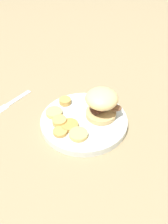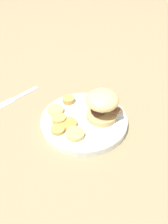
% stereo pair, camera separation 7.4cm
% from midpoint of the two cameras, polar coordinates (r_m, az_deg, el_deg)
% --- Properties ---
extents(ground_plane, '(4.00, 4.00, 0.00)m').
position_cam_midpoint_polar(ground_plane, '(0.77, -2.75, -2.75)').
color(ground_plane, '#937F5B').
extents(dinner_plate, '(0.25, 0.25, 0.02)m').
position_cam_midpoint_polar(dinner_plate, '(0.76, -2.77, -2.09)').
color(dinner_plate, silver).
rests_on(dinner_plate, ground_plane).
extents(sandwich, '(0.10, 0.09, 0.09)m').
position_cam_midpoint_polar(sandwich, '(0.73, 0.99, 1.95)').
color(sandwich, tan).
rests_on(sandwich, dinner_plate).
extents(potato_round_0, '(0.05, 0.05, 0.01)m').
position_cam_midpoint_polar(potato_round_0, '(0.73, -6.09, -2.99)').
color(potato_round_0, '#BC8942').
rests_on(potato_round_0, dinner_plate).
extents(potato_round_1, '(0.04, 0.04, 0.01)m').
position_cam_midpoint_polar(potato_round_1, '(0.81, -6.74, 2.29)').
color(potato_round_1, tan).
rests_on(potato_round_1, dinner_plate).
extents(potato_round_2, '(0.04, 0.04, 0.01)m').
position_cam_midpoint_polar(potato_round_2, '(0.72, -8.18, -4.41)').
color(potato_round_2, tan).
rests_on(potato_round_2, dinner_plate).
extents(potato_round_3, '(0.04, 0.04, 0.02)m').
position_cam_midpoint_polar(potato_round_3, '(0.74, -8.23, -2.15)').
color(potato_round_3, tan).
rests_on(potato_round_3, dinner_plate).
extents(potato_round_4, '(0.05, 0.05, 0.01)m').
position_cam_midpoint_polar(potato_round_4, '(0.70, -4.23, -5.01)').
color(potato_round_4, '#DBB766').
rests_on(potato_round_4, dinner_plate).
extents(potato_round_5, '(0.05, 0.05, 0.01)m').
position_cam_midpoint_polar(potato_round_5, '(0.78, -9.27, -0.22)').
color(potato_round_5, '#DBB766').
rests_on(potato_round_5, dinner_plate).
extents(fork, '(0.15, 0.07, 0.00)m').
position_cam_midpoint_polar(fork, '(0.89, -17.93, 1.86)').
color(fork, silver).
rests_on(fork, ground_plane).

